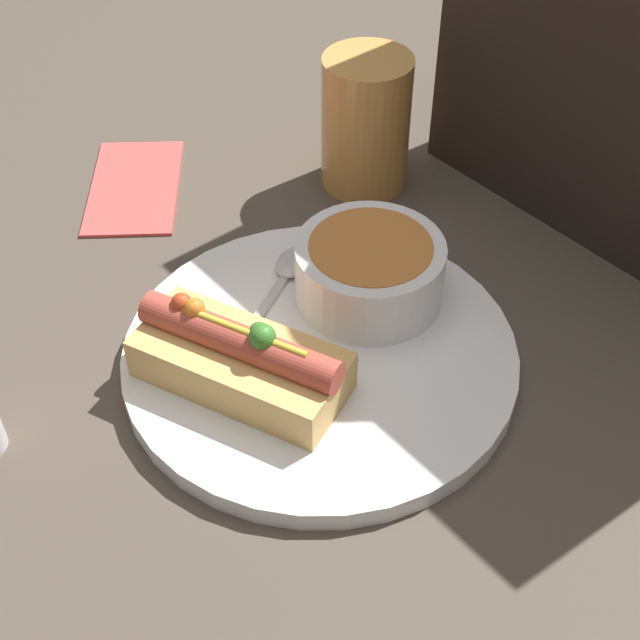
{
  "coord_description": "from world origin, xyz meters",
  "views": [
    {
      "loc": [
        0.33,
        -0.28,
        0.46
      ],
      "look_at": [
        0.0,
        0.0,
        0.04
      ],
      "focal_mm": 50.0,
      "sensor_mm": 36.0,
      "label": 1
    }
  ],
  "objects_px": {
    "soup_bowl": "(370,269)",
    "hot_dog": "(240,358)",
    "drinking_glass": "(366,123)",
    "spoon": "(283,279)"
  },
  "relations": [
    {
      "from": "soup_bowl",
      "to": "hot_dog",
      "type": "bearing_deg",
      "value": -85.99
    },
    {
      "from": "soup_bowl",
      "to": "drinking_glass",
      "type": "bearing_deg",
      "value": 139.11
    },
    {
      "from": "drinking_glass",
      "to": "hot_dog",
      "type": "bearing_deg",
      "value": -59.61
    },
    {
      "from": "hot_dog",
      "to": "drinking_glass",
      "type": "height_order",
      "value": "drinking_glass"
    },
    {
      "from": "spoon",
      "to": "drinking_glass",
      "type": "distance_m",
      "value": 0.17
    },
    {
      "from": "hot_dog",
      "to": "soup_bowl",
      "type": "bearing_deg",
      "value": 71.62
    },
    {
      "from": "hot_dog",
      "to": "spoon",
      "type": "relative_size",
      "value": 1.07
    },
    {
      "from": "soup_bowl",
      "to": "drinking_glass",
      "type": "height_order",
      "value": "drinking_glass"
    },
    {
      "from": "hot_dog",
      "to": "drinking_glass",
      "type": "relative_size",
      "value": 1.32
    },
    {
      "from": "soup_bowl",
      "to": "spoon",
      "type": "height_order",
      "value": "soup_bowl"
    }
  ]
}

